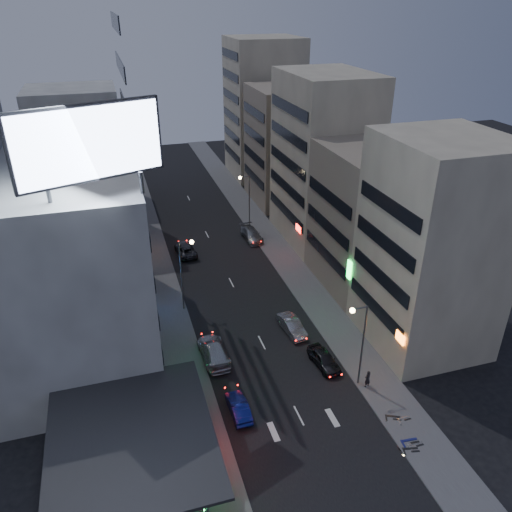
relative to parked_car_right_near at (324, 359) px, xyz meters
name	(u,v)px	position (x,y,z in m)	size (l,w,h in m)	color
ground	(318,454)	(-4.42, -9.13, -0.72)	(180.00, 180.00, 0.00)	black
sidewalk_left	(159,276)	(-12.42, 20.87, -0.66)	(4.00, 120.00, 0.12)	#4C4C4F
sidewalk_right	(284,258)	(3.58, 20.87, -0.66)	(4.00, 120.00, 0.12)	#4C4C4F
food_court	(121,459)	(-18.32, -7.13, 1.27)	(11.00, 13.00, 3.88)	beige
white_building	(64,257)	(-21.42, 10.87, 8.28)	(14.00, 24.00, 18.00)	silver
shophouse_near	(432,247)	(10.58, 1.37, 9.28)	(10.00, 11.00, 20.00)	beige
shophouse_mid	(373,218)	(11.08, 12.87, 7.28)	(11.00, 12.00, 16.00)	gray
shophouse_far	(323,160)	(10.58, 25.87, 10.28)	(10.00, 14.00, 22.00)	beige
far_left_a	(82,166)	(-19.92, 35.87, 9.28)	(11.00, 10.00, 20.00)	silver
far_left_b	(82,157)	(-20.42, 48.87, 6.78)	(12.00, 10.00, 15.00)	gray
far_right_a	(287,146)	(11.08, 40.87, 8.28)	(11.00, 12.00, 18.00)	gray
far_right_b	(264,109)	(11.58, 54.87, 11.28)	(12.00, 12.00, 24.00)	beige
billboard	(89,144)	(-17.41, 0.84, 20.94)	(9.52, 3.75, 6.20)	#595B60
street_lamp_right_near	(360,335)	(1.48, -3.13, 4.65)	(1.60, 0.44, 8.02)	#595B60
street_lamp_left	(184,265)	(-10.32, 12.87, 4.65)	(1.60, 0.44, 8.02)	#595B60
street_lamp_right_far	(247,195)	(1.48, 30.87, 4.65)	(1.60, 0.44, 8.02)	#595B60
parked_car_right_near	(324,359)	(0.00, 0.00, 0.00)	(1.70, 4.22, 1.44)	black
parked_car_right_mid	(292,326)	(-1.00, 5.68, 0.00)	(1.52, 4.37, 1.44)	#999AA1
parked_car_left	(186,250)	(-8.33, 25.61, -0.04)	(2.27, 4.91, 1.37)	#2A2B30
parked_car_right_far	(251,234)	(1.18, 27.50, 0.05)	(2.15, 5.29, 1.53)	gray
road_car_blue	(238,407)	(-9.01, -3.45, -0.07)	(1.38, 3.95, 1.30)	navy
road_car_silver	(214,351)	(-9.42, 3.92, 0.11)	(2.32, 5.71, 1.66)	#ABAEB4
person	(367,379)	(2.38, -3.75, 0.22)	(0.60, 0.39, 1.65)	black
scooter_black_a	(419,442)	(2.91, -10.75, -0.06)	(1.78, 0.59, 1.09)	black
scooter_silver_a	(421,435)	(3.46, -10.29, -0.07)	(1.73, 0.58, 1.06)	#A8AAB0
scooter_blue	(417,432)	(3.33, -9.93, 0.01)	(1.98, 0.66, 1.21)	navy
scooter_black_b	(401,411)	(3.34, -7.67, -0.05)	(1.79, 0.60, 1.09)	black
scooter_silver_b	(409,411)	(3.97, -7.76, -0.08)	(1.69, 0.56, 1.03)	silver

